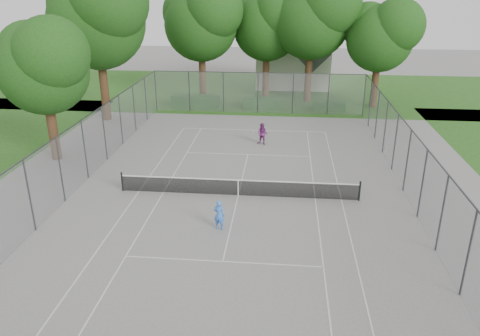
# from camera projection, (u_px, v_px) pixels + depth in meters

# --- Properties ---
(ground) EXTENTS (120.00, 120.00, 0.00)m
(ground) POSITION_uv_depth(u_px,v_px,m) (238.00, 196.00, 25.19)
(ground) COLOR slate
(ground) RESTS_ON ground
(grass_far) EXTENTS (60.00, 20.00, 0.00)m
(grass_far) POSITION_uv_depth(u_px,v_px,m) (263.00, 90.00, 49.19)
(grass_far) COLOR #234F16
(grass_far) RESTS_ON ground
(court_markings) EXTENTS (11.03, 23.83, 0.01)m
(court_markings) POSITION_uv_depth(u_px,v_px,m) (238.00, 195.00, 25.19)
(court_markings) COLOR silver
(court_markings) RESTS_ON ground
(tennis_net) EXTENTS (12.87, 0.10, 1.10)m
(tennis_net) POSITION_uv_depth(u_px,v_px,m) (238.00, 187.00, 25.00)
(tennis_net) COLOR black
(tennis_net) RESTS_ON ground
(perimeter_fence) EXTENTS (18.08, 34.08, 3.52)m
(perimeter_fence) POSITION_uv_depth(u_px,v_px,m) (238.00, 164.00, 24.51)
(perimeter_fence) COLOR #38383D
(perimeter_fence) RESTS_ON ground
(tree_far_left) EXTENTS (7.65, 6.99, 11.00)m
(tree_far_left) POSITION_uv_depth(u_px,v_px,m) (202.00, 18.00, 42.35)
(tree_far_left) COLOR #3C2415
(tree_far_left) RESTS_ON ground
(tree_far_midleft) EXTENTS (7.32, 6.68, 10.52)m
(tree_far_midleft) POSITION_uv_depth(u_px,v_px,m) (268.00, 21.00, 43.68)
(tree_far_midleft) COLOR #3C2415
(tree_far_midleft) RESTS_ON ground
(tree_far_midright) EXTENTS (8.17, 7.46, 11.75)m
(tree_far_midright) POSITION_uv_depth(u_px,v_px,m) (313.00, 13.00, 41.69)
(tree_far_midright) COLOR #3C2415
(tree_far_midright) RESTS_ON ground
(tree_far_right) EXTENTS (6.63, 6.06, 9.54)m
(tree_far_right) POSITION_uv_depth(u_px,v_px,m) (382.00, 33.00, 40.30)
(tree_far_right) COLOR #3C2415
(tree_far_right) RESTS_ON ground
(tree_side_back) EXTENTS (8.56, 7.82, 12.30)m
(tree_side_back) POSITION_uv_depth(u_px,v_px,m) (97.00, 13.00, 35.79)
(tree_side_back) COLOR #3C2415
(tree_side_back) RESTS_ON ground
(tree_side_front) EXTENTS (6.27, 5.73, 9.02)m
(tree_side_front) POSITION_uv_depth(u_px,v_px,m) (43.00, 62.00, 28.04)
(tree_side_front) COLOR #3C2415
(tree_side_front) RESTS_ON ground
(hedge_left) EXTENTS (4.26, 1.28, 1.07)m
(hedge_left) POSITION_uv_depth(u_px,v_px,m) (196.00, 101.00, 42.62)
(hedge_left) COLOR #1B4717
(hedge_left) RESTS_ON ground
(hedge_mid) EXTENTS (3.24, 0.93, 1.02)m
(hedge_mid) POSITION_uv_depth(u_px,v_px,m) (262.00, 103.00, 42.01)
(hedge_mid) COLOR #1B4717
(hedge_mid) RESTS_ON ground
(hedge_right) EXTENTS (2.76, 1.01, 0.83)m
(hedge_right) POSITION_uv_depth(u_px,v_px,m) (329.00, 106.00, 41.34)
(hedge_right) COLOR #1B4717
(hedge_right) RESTS_ON ground
(house) EXTENTS (7.69, 5.96, 9.58)m
(house) POSITION_uv_depth(u_px,v_px,m) (294.00, 50.00, 50.05)
(house) COLOR silver
(house) RESTS_ON ground
(girl_player) EXTENTS (0.59, 0.45, 1.46)m
(girl_player) POSITION_uv_depth(u_px,v_px,m) (219.00, 215.00, 21.55)
(girl_player) COLOR #3874D5
(girl_player) RESTS_ON ground
(woman_player) EXTENTS (0.89, 0.79, 1.53)m
(woman_player) POSITION_uv_depth(u_px,v_px,m) (262.00, 134.00, 32.77)
(woman_player) COLOR #72266B
(woman_player) RESTS_ON ground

